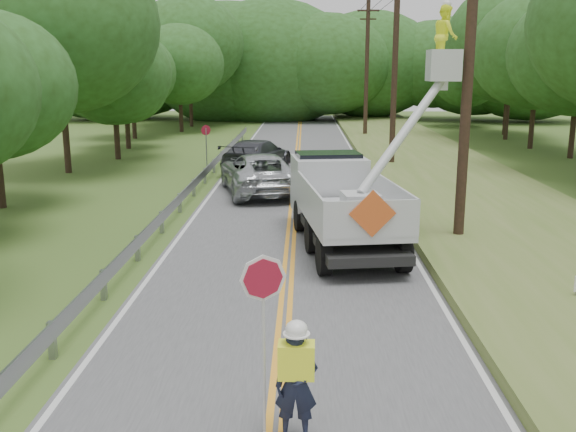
{
  "coord_description": "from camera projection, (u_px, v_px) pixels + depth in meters",
  "views": [
    {
      "loc": [
        0.39,
        -9.51,
        5.08
      ],
      "look_at": [
        0.0,
        6.0,
        1.5
      ],
      "focal_mm": 39.84,
      "sensor_mm": 36.0,
      "label": 1
    }
  ],
  "objects": [
    {
      "name": "flagger",
      "position": [
        295.0,
        376.0,
        8.76
      ],
      "size": [
        1.06,
        0.4,
        2.66
      ],
      "color": "#191E33",
      "rests_on": "road"
    },
    {
      "name": "road",
      "position": [
        293.0,
        207.0,
        24.05
      ],
      "size": [
        7.2,
        96.0,
        0.03
      ],
      "color": "#505053",
      "rests_on": "ground"
    },
    {
      "name": "suv_silver",
      "position": [
        259.0,
        173.0,
        26.53
      ],
      "size": [
        4.07,
        6.47,
        1.67
      ],
      "primitive_type": "imported",
      "rotation": [
        0.0,
        0.0,
        3.37
      ],
      "color": "#B9BEC1",
      "rests_on": "road"
    },
    {
      "name": "stop_sign_permanent",
      "position": [
        206.0,
        142.0,
        31.12
      ],
      "size": [
        0.43,
        0.33,
        2.43
      ],
      "color": "gray",
      "rests_on": "ground"
    },
    {
      "name": "bucket_truck",
      "position": [
        345.0,
        189.0,
        19.26
      ],
      "size": [
        4.79,
        7.19,
        6.78
      ],
      "color": "black",
      "rests_on": "road"
    },
    {
      "name": "treeline_left",
      "position": [
        119.0,
        52.0,
        37.43
      ],
      "size": [
        11.36,
        54.47,
        11.48
      ],
      "color": "#332319",
      "rests_on": "ground"
    },
    {
      "name": "ground",
      "position": [
        279.0,
        388.0,
        10.42
      ],
      "size": [
        140.0,
        140.0,
        0.0
      ],
      "primitive_type": "plane",
      "color": "#446128",
      "rests_on": "ground"
    },
    {
      "name": "suv_darkgrey",
      "position": [
        257.0,
        155.0,
        32.27
      ],
      "size": [
        3.7,
        5.93,
        1.6
      ],
      "primitive_type": "imported",
      "rotation": [
        0.0,
        0.0,
        2.86
      ],
      "color": "#3C3D45",
      "rests_on": "road"
    },
    {
      "name": "tall_grass_verge",
      "position": [
        483.0,
        204.0,
        23.85
      ],
      "size": [
        7.0,
        96.0,
        0.3
      ],
      "primitive_type": "cube",
      "color": "#556F2B",
      "rests_on": "ground"
    },
    {
      "name": "treeline_horizon",
      "position": [
        294.0,
        64.0,
        63.94
      ],
      "size": [
        57.38,
        14.55,
        12.86
      ],
      "color": "#274918",
      "rests_on": "ground"
    },
    {
      "name": "guardrail",
      "position": [
        191.0,
        188.0,
        24.91
      ],
      "size": [
        0.18,
        48.0,
        0.77
      ],
      "color": "gray",
      "rests_on": "ground"
    },
    {
      "name": "utility_poles",
      "position": [
        419.0,
        64.0,
        25.68
      ],
      "size": [
        1.6,
        43.3,
        10.0
      ],
      "color": "black",
      "rests_on": "ground"
    }
  ]
}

